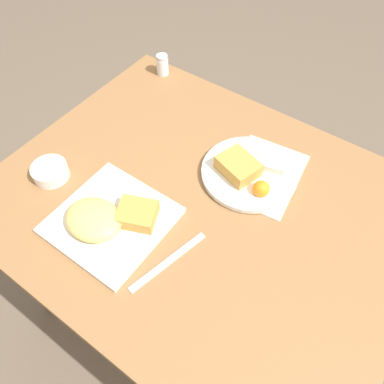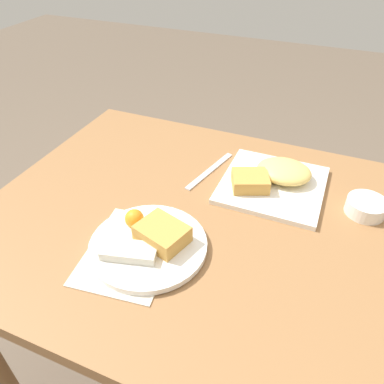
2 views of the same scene
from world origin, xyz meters
name	(u,v)px [view 1 (image 1 of 2)]	position (x,y,z in m)	size (l,w,h in m)	color
ground_plane	(197,301)	(0.00, 0.00, 0.00)	(8.00, 8.00, 0.00)	brown
dining_table	(199,217)	(0.00, 0.00, 0.63)	(1.05, 0.84, 0.71)	olive
menu_card	(264,174)	(0.09, 0.17, 0.71)	(0.21, 0.26, 0.00)	beige
plate_square_near	(108,219)	(-0.14, -0.19, 0.73)	(0.26, 0.26, 0.06)	white
plate_oval_far	(249,171)	(0.06, 0.14, 0.73)	(0.26, 0.26, 0.05)	white
sauce_ramekin	(50,171)	(-0.37, -0.17, 0.73)	(0.10, 0.10, 0.04)	white
salt_shaker	(163,66)	(-0.41, 0.37, 0.74)	(0.04, 0.04, 0.07)	white
butter_knife	(168,262)	(0.04, -0.19, 0.71)	(0.07, 0.21, 0.00)	silver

